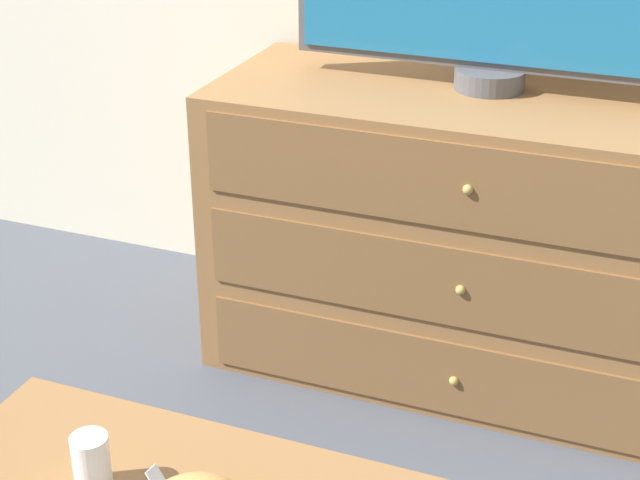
% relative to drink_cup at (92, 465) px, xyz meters
% --- Properties ---
extents(ground_plane, '(12.00, 12.00, 0.00)m').
position_rel_drink_cup_xyz_m(ground_plane, '(0.45, 1.53, -0.46)').
color(ground_plane, '#474C56').
extents(dresser, '(1.43, 0.58, 0.78)m').
position_rel_drink_cup_xyz_m(dresser, '(0.41, 1.22, -0.07)').
color(dresser, olive).
rests_on(dresser, ground_plane).
extents(drink_cup, '(0.06, 0.06, 0.10)m').
position_rel_drink_cup_xyz_m(drink_cup, '(0.00, 0.00, 0.00)').
color(drink_cup, white).
rests_on(drink_cup, coffee_table).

